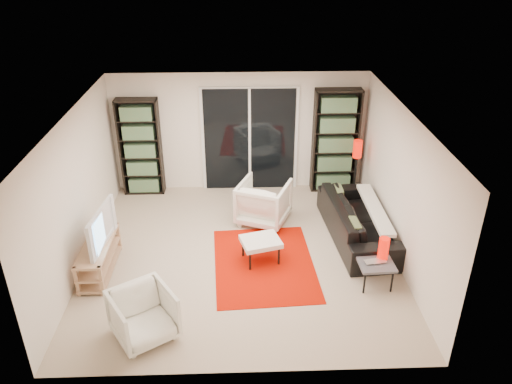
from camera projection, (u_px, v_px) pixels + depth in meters
floor at (242, 254)px, 8.24m from camera, size 5.00×5.00×0.00m
wall_back at (239, 132)px, 9.90m from camera, size 5.00×0.02×2.40m
wall_front at (242, 294)px, 5.47m from camera, size 5.00×0.02×2.40m
wall_left at (77, 192)px, 7.61m from camera, size 0.02×5.00×2.40m
wall_right at (401, 187)px, 7.77m from camera, size 0.02×5.00×2.40m
ceiling at (239, 115)px, 7.13m from camera, size 5.00×5.00×0.02m
sliding_door at (250, 140)px, 9.95m from camera, size 1.92×0.08×2.16m
bookshelf_left at (141, 147)px, 9.80m from camera, size 0.80×0.30×1.95m
bookshelf_right at (335, 141)px, 9.88m from camera, size 0.90×0.30×2.10m
tv_stand at (99, 257)px, 7.72m from camera, size 0.41×1.28×0.50m
tv at (95, 227)px, 7.47m from camera, size 0.25×1.05×0.60m
rug at (264, 264)px, 7.99m from camera, size 1.69×2.21×0.01m
sofa at (358, 220)px, 8.56m from camera, size 1.08×2.35×0.67m
armchair_back at (264, 202)px, 9.02m from camera, size 1.11×1.12×0.79m
armchair_front at (143, 315)px, 6.42m from camera, size 1.02×1.03×0.69m
ottoman at (261, 242)px, 7.93m from camera, size 0.71×0.63×0.40m
side_table at (375, 264)px, 7.38m from camera, size 0.54×0.54×0.40m
laptop at (377, 263)px, 7.31m from camera, size 0.35×0.26×0.03m
table_lamp at (384, 248)px, 7.36m from camera, size 0.16×0.16×0.35m
floor_lamp at (357, 156)px, 9.50m from camera, size 0.19×0.19×1.26m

